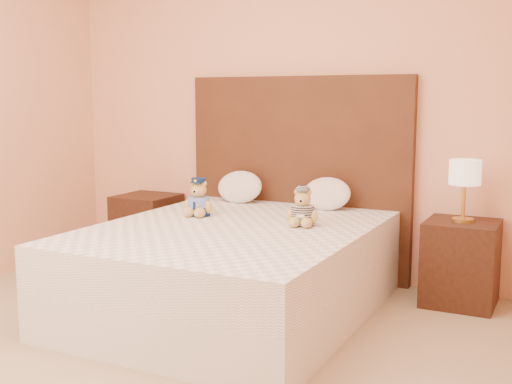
% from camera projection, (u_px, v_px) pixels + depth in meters
% --- Properties ---
extents(room_walls, '(4.04, 4.52, 2.72)m').
position_uv_depth(room_walls, '(160.00, 2.00, 3.14)').
color(room_walls, '#EDA781').
rests_on(room_walls, ground).
extents(bed, '(1.60, 2.00, 0.55)m').
position_uv_depth(bed, '(234.00, 269.00, 4.02)').
color(bed, white).
rests_on(bed, ground).
extents(headboard, '(1.75, 0.08, 1.50)m').
position_uv_depth(headboard, '(297.00, 177.00, 4.85)').
color(headboard, '#4A2716').
rests_on(headboard, ground).
extents(nightstand_left, '(0.45, 0.45, 0.55)m').
position_uv_depth(nightstand_left, '(147.00, 228.00, 5.29)').
color(nightstand_left, '#3C1F13').
rests_on(nightstand_left, ground).
extents(nightstand_right, '(0.45, 0.45, 0.55)m').
position_uv_depth(nightstand_right, '(461.00, 263.00, 4.18)').
color(nightstand_right, '#3C1F13').
rests_on(nightstand_right, ground).
extents(lamp, '(0.20, 0.20, 0.40)m').
position_uv_depth(lamp, '(465.00, 175.00, 4.09)').
color(lamp, gold).
rests_on(lamp, nightstand_right).
extents(teddy_police, '(0.24, 0.23, 0.25)m').
position_uv_depth(teddy_police, '(199.00, 197.00, 4.32)').
color(teddy_police, tan).
rests_on(teddy_police, bed).
extents(teddy_prisoner, '(0.25, 0.24, 0.24)m').
position_uv_depth(teddy_prisoner, '(303.00, 207.00, 3.98)').
color(teddy_prisoner, tan).
rests_on(teddy_prisoner, bed).
extents(pillow_left, '(0.37, 0.24, 0.26)m').
position_uv_depth(pillow_left, '(240.00, 185.00, 4.88)').
color(pillow_left, white).
rests_on(pillow_left, bed).
extents(pillow_right, '(0.35, 0.23, 0.25)m').
position_uv_depth(pillow_right, '(327.00, 192.00, 4.56)').
color(pillow_right, white).
rests_on(pillow_right, bed).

